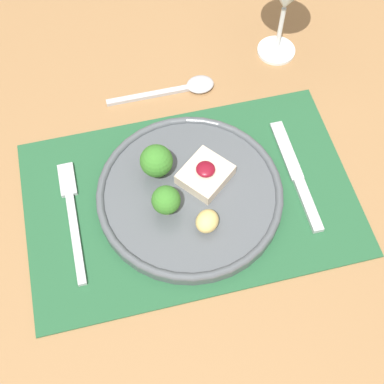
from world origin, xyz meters
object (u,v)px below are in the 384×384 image
(knife, at_px, (299,181))
(spoon, at_px, (185,87))
(fork, at_px, (72,212))
(dinner_plate, at_px, (190,193))

(knife, height_order, spoon, spoon)
(fork, height_order, knife, knife)
(fork, bearing_deg, dinner_plate, -3.85)
(dinner_plate, xyz_separation_m, spoon, (0.04, 0.21, -0.01))
(knife, bearing_deg, fork, 173.92)
(dinner_plate, bearing_deg, knife, -4.45)
(dinner_plate, height_order, knife, dinner_plate)
(dinner_plate, distance_m, fork, 0.18)
(fork, relative_size, spoon, 1.09)
(fork, relative_size, knife, 1.00)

